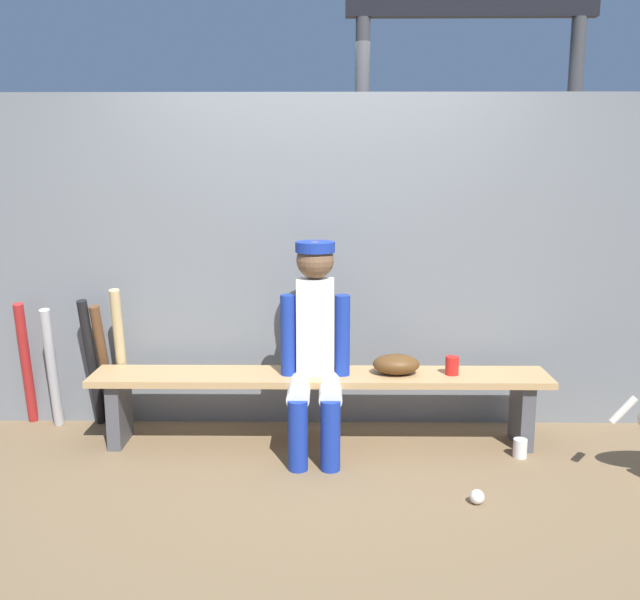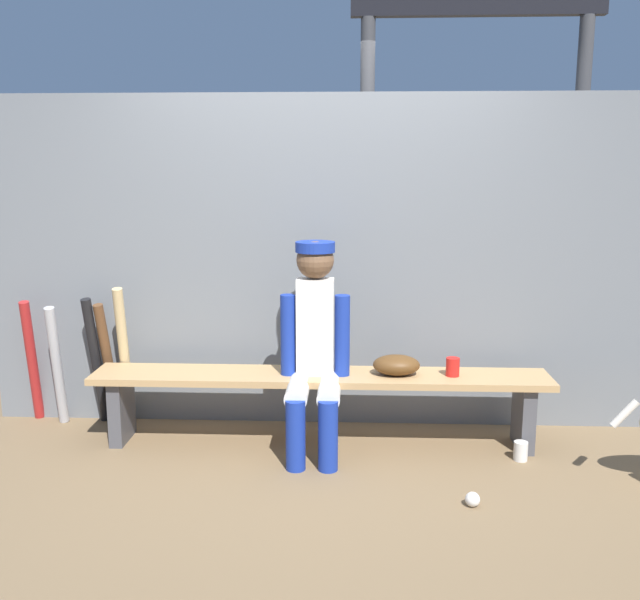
# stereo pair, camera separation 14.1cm
# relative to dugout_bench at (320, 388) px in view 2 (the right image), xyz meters

# --- Properties ---
(ground_plane) EXTENTS (30.00, 30.00, 0.00)m
(ground_plane) POSITION_rel_dugout_bench_xyz_m (0.00, 0.00, -0.35)
(ground_plane) COLOR brown
(chainlink_fence) EXTENTS (4.33, 0.03, 2.11)m
(chainlink_fence) POSITION_rel_dugout_bench_xyz_m (0.00, 0.38, 0.70)
(chainlink_fence) COLOR slate
(chainlink_fence) RESTS_ON ground_plane
(dugout_bench) EXTENTS (2.74, 0.36, 0.44)m
(dugout_bench) POSITION_rel_dugout_bench_xyz_m (0.00, 0.00, 0.00)
(dugout_bench) COLOR tan
(dugout_bench) RESTS_ON ground_plane
(player_seated) EXTENTS (0.41, 0.55, 1.24)m
(player_seated) POSITION_rel_dugout_bench_xyz_m (-0.03, -0.10, 0.31)
(player_seated) COLOR silver
(player_seated) RESTS_ON ground_plane
(baseball_glove) EXTENTS (0.28, 0.20, 0.12)m
(baseball_glove) POSITION_rel_dugout_bench_xyz_m (0.46, 0.00, 0.15)
(baseball_glove) COLOR #593819
(baseball_glove) RESTS_ON dugout_bench
(bat_wood_natural) EXTENTS (0.08, 0.24, 0.93)m
(bat_wood_natural) POSITION_rel_dugout_bench_xyz_m (-1.26, 0.22, 0.11)
(bat_wood_natural) COLOR tan
(bat_wood_natural) RESTS_ON ground_plane
(bat_wood_dark) EXTENTS (0.11, 0.24, 0.81)m
(bat_wood_dark) POSITION_rel_dugout_bench_xyz_m (-1.39, 0.29, 0.06)
(bat_wood_dark) COLOR brown
(bat_wood_dark) RESTS_ON ground_plane
(bat_aluminum_black) EXTENTS (0.10, 0.22, 0.85)m
(bat_aluminum_black) POSITION_rel_dugout_bench_xyz_m (-1.46, 0.26, 0.08)
(bat_aluminum_black) COLOR black
(bat_aluminum_black) RESTS_ON ground_plane
(bat_aluminum_silver) EXTENTS (0.10, 0.23, 0.81)m
(bat_aluminum_silver) POSITION_rel_dugout_bench_xyz_m (-1.70, 0.21, 0.05)
(bat_aluminum_silver) COLOR #B7B7BC
(bat_aluminum_silver) RESTS_ON ground_plane
(bat_aluminum_red) EXTENTS (0.10, 0.23, 0.83)m
(bat_aluminum_red) POSITION_rel_dugout_bench_xyz_m (-1.90, 0.29, 0.06)
(bat_aluminum_red) COLOR #B22323
(bat_aluminum_red) RESTS_ON ground_plane
(baseball) EXTENTS (0.07, 0.07, 0.07)m
(baseball) POSITION_rel_dugout_bench_xyz_m (0.79, -0.77, -0.31)
(baseball) COLOR white
(baseball) RESTS_ON ground_plane
(cup_on_ground) EXTENTS (0.08, 0.08, 0.11)m
(cup_on_ground) POSITION_rel_dugout_bench_xyz_m (1.16, -0.20, -0.30)
(cup_on_ground) COLOR silver
(cup_on_ground) RESTS_ON ground_plane
(cup_on_bench) EXTENTS (0.08, 0.08, 0.11)m
(cup_on_bench) POSITION_rel_dugout_bench_xyz_m (0.79, -0.01, 0.15)
(cup_on_bench) COLOR red
(cup_on_bench) RESTS_ON dugout_bench
(scoreboard) EXTENTS (1.97, 0.27, 3.82)m
(scoreboard) POSITION_rel_dugout_bench_xyz_m (1.07, 0.98, 2.30)
(scoreboard) COLOR #3F3F42
(scoreboard) RESTS_ON ground_plane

